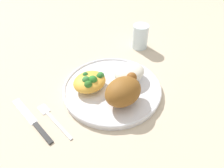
# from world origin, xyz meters

# --- Properties ---
(ground_plane) EXTENTS (2.00, 2.00, 0.00)m
(ground_plane) POSITION_xyz_m (0.00, 0.00, 0.00)
(ground_plane) COLOR beige
(plate) EXTENTS (0.28, 0.28, 0.02)m
(plate) POSITION_xyz_m (0.00, 0.00, 0.01)
(plate) COLOR white
(plate) RESTS_ON ground_plane
(roasted_chicken) EXTENTS (0.11, 0.08, 0.07)m
(roasted_chicken) POSITION_xyz_m (-0.02, -0.06, 0.05)
(roasted_chicken) COLOR brown
(roasted_chicken) RESTS_ON plate
(rice_pile) EXTENTS (0.10, 0.08, 0.04)m
(rice_pile) POSITION_xyz_m (0.06, -0.01, 0.04)
(rice_pile) COLOR silver
(rice_pile) RESTS_ON plate
(mac_cheese_with_broccoli) EXTENTS (0.10, 0.08, 0.04)m
(mac_cheese_with_broccoli) POSITION_xyz_m (-0.04, 0.04, 0.04)
(mac_cheese_with_broccoli) COLOR gold
(mac_cheese_with_broccoli) RESTS_ON plate
(fork) EXTENTS (0.02, 0.14, 0.01)m
(fork) POSITION_xyz_m (-0.18, 0.03, 0.00)
(fork) COLOR silver
(fork) RESTS_ON ground_plane
(knife) EXTENTS (0.02, 0.19, 0.01)m
(knife) POSITION_xyz_m (-0.22, 0.05, 0.00)
(knife) COLOR black
(knife) RESTS_ON ground_plane
(water_glass) EXTENTS (0.06, 0.06, 0.09)m
(water_glass) POSITION_xyz_m (0.23, 0.10, 0.04)
(water_glass) COLOR silver
(water_glass) RESTS_ON ground_plane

